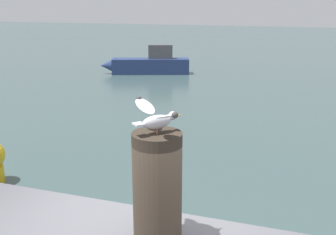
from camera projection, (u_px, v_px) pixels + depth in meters
mooring_post at (157, 188)px, 3.05m from camera, size 0.37×0.37×0.87m
seagull at (157, 117)px, 2.90m from camera, size 0.49×0.46×0.22m
boat_navy at (146, 64)px, 20.44m from camera, size 4.45×2.28×1.45m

